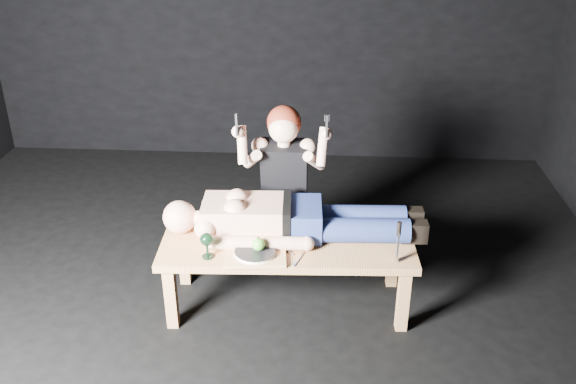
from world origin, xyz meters
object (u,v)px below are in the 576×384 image
(goblet, at_px, (207,245))
(kneeling_woman, at_px, (285,183))
(table, at_px, (287,273))
(carving_knife, at_px, (398,242))
(lying_man, at_px, (295,215))
(serving_tray, at_px, (255,255))

(goblet, bearing_deg, kneeling_woman, 60.49)
(table, height_order, kneeling_woman, kneeling_woman)
(carving_knife, bearing_deg, lying_man, 152.17)
(table, xyz_separation_m, kneeling_woman, (-0.05, 0.49, 0.36))
(table, distance_m, goblet, 0.57)
(lying_man, xyz_separation_m, goblet, (-0.48, -0.30, -0.05))
(kneeling_woman, bearing_deg, goblet, -119.51)
(lying_man, relative_size, serving_tray, 4.17)
(table, bearing_deg, kneeling_woman, 92.92)
(table, xyz_separation_m, lying_man, (0.04, 0.10, 0.35))
(serving_tray, bearing_deg, table, 45.79)
(kneeling_woman, xyz_separation_m, carving_knife, (0.66, -0.67, -0.01))
(table, relative_size, goblet, 9.58)
(serving_tray, height_order, goblet, goblet)
(table, height_order, serving_tray, serving_tray)
(kneeling_woman, xyz_separation_m, serving_tray, (-0.12, -0.67, -0.13))
(kneeling_woman, height_order, goblet, kneeling_woman)
(serving_tray, height_order, carving_knife, carving_knife)
(goblet, bearing_deg, table, 24.49)
(kneeling_woman, bearing_deg, carving_knife, -45.10)
(kneeling_woman, xyz_separation_m, goblet, (-0.39, -0.69, -0.06))
(kneeling_woman, relative_size, serving_tray, 3.42)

